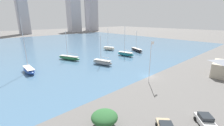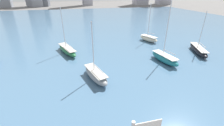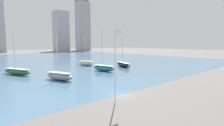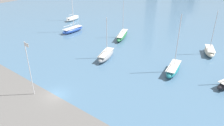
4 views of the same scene
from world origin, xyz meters
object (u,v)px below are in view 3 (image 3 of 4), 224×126
at_px(sailboat_black, 123,64).
at_px(sailboat_teal, 104,68).
at_px(flag_pole, 115,63).
at_px(sailboat_gray, 59,76).
at_px(sailboat_green, 17,71).
at_px(sailboat_cream, 86,63).

bearing_deg(sailboat_black, sailboat_teal, -144.22).
height_order(flag_pole, sailboat_black, flag_pole).
relative_size(sailboat_gray, sailboat_green, 0.91).
xyz_separation_m(sailboat_gray, sailboat_black, (28.40, 6.75, -0.10)).
xyz_separation_m(flag_pole, sailboat_teal, (17.45, 24.22, -4.89)).
bearing_deg(sailboat_green, flag_pole, -104.53).
xyz_separation_m(sailboat_gray, sailboat_teal, (16.50, 3.69, 0.03)).
relative_size(sailboat_black, sailboat_green, 0.91).
height_order(flag_pole, sailboat_green, sailboat_green).
xyz_separation_m(sailboat_gray, sailboat_green, (-5.57, 14.76, -0.07)).
relative_size(sailboat_cream, sailboat_teal, 0.88).
distance_m(sailboat_gray, sailboat_cream, 27.52).
bearing_deg(sailboat_teal, sailboat_black, 4.25).
bearing_deg(sailboat_teal, sailboat_gray, -177.57).
distance_m(sailboat_cream, sailboat_black, 14.85).
bearing_deg(sailboat_black, sailboat_cream, 146.05).
height_order(sailboat_black, sailboat_teal, sailboat_teal).
xyz_separation_m(sailboat_black, sailboat_green, (-33.96, 8.01, 0.03)).
height_order(sailboat_gray, sailboat_green, sailboat_green).
distance_m(flag_pole, sailboat_teal, 30.25).
xyz_separation_m(sailboat_cream, sailboat_black, (8.45, -12.21, -0.11)).
height_order(flag_pole, sailboat_gray, flag_pole).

